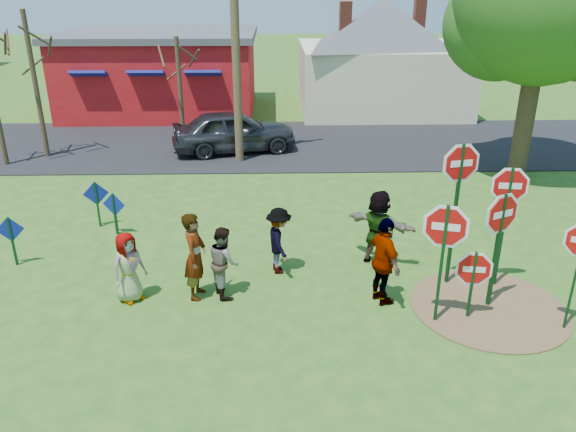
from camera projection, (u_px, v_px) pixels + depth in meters
name	position (u px, v px, depth m)	size (l,w,h in m)	color
ground	(272.00, 286.00, 12.48)	(120.00, 120.00, 0.00)	#255A19
road	(272.00, 144.00, 23.04)	(120.00, 7.50, 0.04)	black
dirt_patch	(489.00, 307.00, 11.66)	(3.20, 3.20, 0.03)	brown
red_building	(162.00, 72.00, 28.11)	(9.40, 7.69, 3.90)	#A11016
cream_house	(382.00, 51.00, 28.01)	(9.40, 9.40, 6.50)	beige
stop_sign_a	(445.00, 238.00, 10.52)	(1.13, 0.35, 2.65)	#0E3618
stop_sign_b	(459.00, 179.00, 11.66)	(1.10, 0.27, 3.38)	#0E3618
stop_sign_d	(508.00, 197.00, 11.71)	(1.06, 0.13, 2.89)	#0E3618
stop_sign_e	(473.00, 273.00, 10.96)	(0.97, 0.17, 1.59)	#0E3618
stop_sign_g	(500.00, 225.00, 11.03)	(1.04, 0.50, 2.65)	#0E3618
blue_diamond_b	(11.00, 236.00, 13.12)	(0.63, 0.13, 1.24)	#0E3618
blue_diamond_c	(114.00, 209.00, 14.74)	(0.62, 0.19, 1.17)	#0E3618
blue_diamond_d	(97.00, 199.00, 15.18)	(0.66, 0.19, 1.30)	#0E3618
person_a	(128.00, 267.00, 11.67)	(0.76, 0.49, 1.55)	#344E83
person_b	(195.00, 256.00, 11.74)	(0.70, 0.46, 1.92)	#2E7576
person_c	(224.00, 261.00, 11.90)	(0.76, 0.59, 1.57)	brown
person_d	(279.00, 241.00, 12.81)	(1.02, 0.59, 1.58)	#343439
person_e	(384.00, 262.00, 11.51)	(1.13, 0.47, 1.92)	#412D52
person_f	(378.00, 227.00, 13.18)	(1.70, 0.54, 1.84)	#215634
suv	(234.00, 131.00, 21.70)	(1.91, 4.74, 1.61)	#303136
utility_pole	(235.00, 19.00, 18.95)	(2.20, 1.03, 9.56)	#4C3823
leafy_tree	(549.00, 4.00, 17.21)	(6.10, 5.56, 8.66)	#382819
bare_tree_west	(32.00, 65.00, 20.09)	(1.80, 1.80, 5.32)	#382819
bare_tree_east	(179.00, 74.00, 22.85)	(1.80, 1.80, 4.17)	#382819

